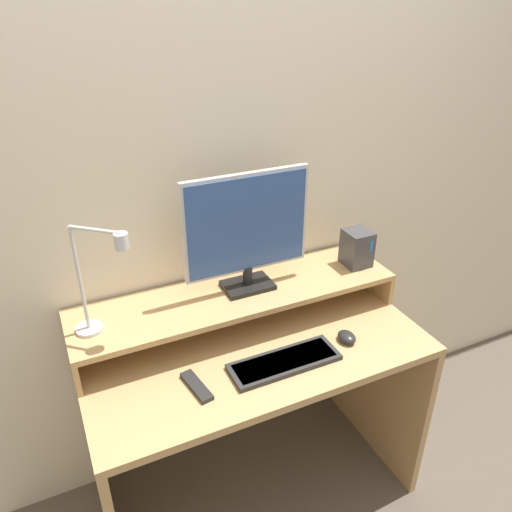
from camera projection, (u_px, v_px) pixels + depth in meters
name	position (u px, v px, depth m)	size (l,w,h in m)	color
wall_back	(215.00, 191.00, 1.86)	(6.00, 0.05, 2.50)	beige
desk	(255.00, 392.00, 1.92)	(1.24, 0.63, 0.78)	tan
monitor_shelf	(237.00, 296.00, 1.87)	(1.24, 0.31, 0.14)	tan
monitor	(247.00, 229.00, 1.78)	(0.48, 0.13, 0.45)	black
desk_lamp	(98.00, 283.00, 1.55)	(0.19, 0.18, 0.39)	silver
router_dock	(357.00, 248.00, 2.02)	(0.10, 0.11, 0.15)	#3D3D42
keyboard	(284.00, 362.00, 1.71)	(0.39, 0.13, 0.02)	#282828
mouse	(347.00, 337.00, 1.82)	(0.06, 0.08, 0.04)	black
remote_control	(197.00, 386.00, 1.61)	(0.07, 0.16, 0.02)	black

